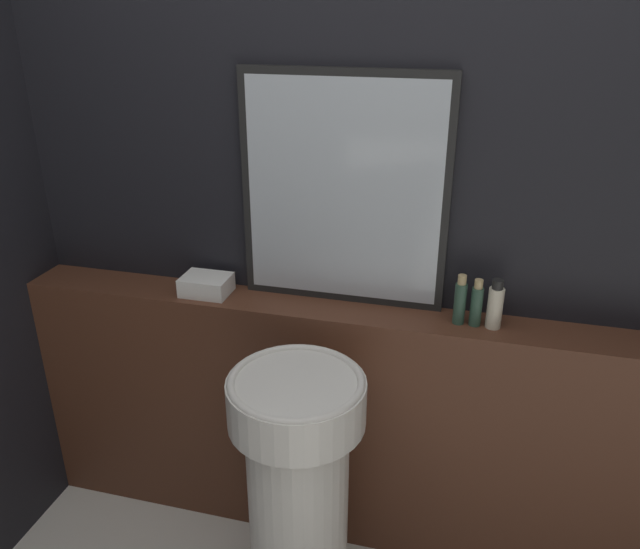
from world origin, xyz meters
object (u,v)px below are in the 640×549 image
(towel_stack, at_px, (206,285))
(conditioner_bottle, at_px, (476,304))
(pedestal_sink, at_px, (298,486))
(lotion_bottle, at_px, (495,306))
(shampoo_bottle, at_px, (460,301))
(mirror, at_px, (343,192))

(towel_stack, relative_size, conditioner_bottle, 1.06)
(pedestal_sink, relative_size, lotion_bottle, 5.49)
(towel_stack, distance_m, shampoo_bottle, 0.88)
(mirror, bearing_deg, pedestal_sink, -94.30)
(mirror, xyz_separation_m, shampoo_bottle, (0.40, -0.08, -0.31))
(pedestal_sink, distance_m, conditioner_bottle, 0.81)
(mirror, height_order, towel_stack, mirror)
(mirror, height_order, conditioner_bottle, mirror)
(towel_stack, bearing_deg, conditioner_bottle, 0.00)
(mirror, bearing_deg, conditioner_bottle, -9.45)
(pedestal_sink, distance_m, mirror, 0.95)
(conditioner_bottle, bearing_deg, shampoo_bottle, 180.00)
(shampoo_bottle, bearing_deg, lotion_bottle, 0.00)
(mirror, distance_m, towel_stack, 0.60)
(towel_stack, distance_m, conditioner_bottle, 0.93)
(towel_stack, bearing_deg, pedestal_sink, -39.96)
(pedestal_sink, height_order, shampoo_bottle, shampoo_bottle)
(shampoo_bottle, bearing_deg, towel_stack, 180.00)
(mirror, height_order, shampoo_bottle, mirror)
(lotion_bottle, bearing_deg, pedestal_sink, -145.83)
(pedestal_sink, xyz_separation_m, shampoo_bottle, (0.44, 0.37, 0.53))
(pedestal_sink, height_order, lotion_bottle, lotion_bottle)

